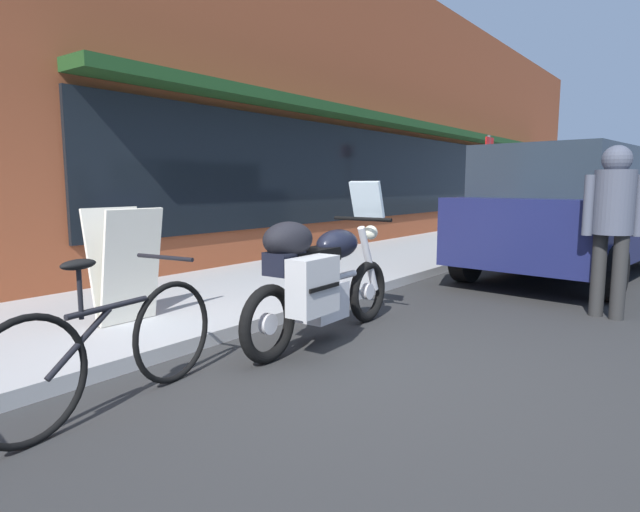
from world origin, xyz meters
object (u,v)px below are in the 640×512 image
(pedestrian_walking, at_px, (613,211))
(parked_minivan, at_px, (574,210))
(touring_motorcycle, at_px, (319,275))
(sandwich_board_sign, at_px, (125,265))
(parked_bicycle, at_px, (110,348))
(parking_sign_pole, at_px, (487,179))

(pedestrian_walking, bearing_deg, parked_minivan, 19.17)
(touring_motorcycle, bearing_deg, pedestrian_walking, -35.86)
(pedestrian_walking, height_order, sandwich_board_sign, pedestrian_walking)
(pedestrian_walking, distance_m, sandwich_board_sign, 4.73)
(parked_bicycle, height_order, parked_minivan, parked_minivan)
(parked_minivan, bearing_deg, sandwich_board_sign, 156.61)
(touring_motorcycle, bearing_deg, sandwich_board_sign, 117.88)
(touring_motorcycle, relative_size, pedestrian_walking, 1.22)
(touring_motorcycle, distance_m, pedestrian_walking, 3.11)
(parked_bicycle, height_order, parking_sign_pole, parking_sign_pole)
(sandwich_board_sign, height_order, parking_sign_pole, parking_sign_pole)
(sandwich_board_sign, bearing_deg, parked_minivan, -23.39)
(parked_minivan, xyz_separation_m, pedestrian_walking, (-2.46, -0.85, 0.11))
(parked_bicycle, xyz_separation_m, parking_sign_pole, (9.69, 1.23, 1.09))
(parked_bicycle, xyz_separation_m, sandwich_board_sign, (0.99, 1.36, 0.25))
(touring_motorcycle, relative_size, sandwich_board_sign, 2.07)
(parked_bicycle, relative_size, parked_minivan, 0.35)
(parked_bicycle, height_order, sandwich_board_sign, sandwich_board_sign)
(pedestrian_walking, bearing_deg, parked_bicycle, 155.20)
(parked_minivan, bearing_deg, parking_sign_pole, 38.80)
(touring_motorcycle, height_order, parked_bicycle, touring_motorcycle)
(touring_motorcycle, distance_m, sandwich_board_sign, 1.75)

